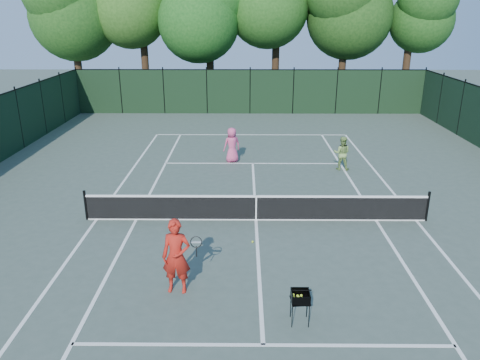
{
  "coord_description": "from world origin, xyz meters",
  "views": [
    {
      "loc": [
        -0.43,
        -14.62,
        6.7
      ],
      "look_at": [
        -0.56,
        1.0,
        1.1
      ],
      "focal_mm": 35.0,
      "sensor_mm": 36.0,
      "label": 1
    }
  ],
  "objects_px": {
    "coach": "(176,256)",
    "player_pink": "(232,145)",
    "ball_hopper": "(300,297)",
    "loose_ball_near_cart": "(302,291)",
    "player_green": "(342,153)",
    "loose_ball_midcourt": "(253,242)"
  },
  "relations": [
    {
      "from": "player_green",
      "to": "ball_hopper",
      "type": "distance_m",
      "value": 11.57
    },
    {
      "from": "coach",
      "to": "player_green",
      "type": "relative_size",
      "value": 1.29
    },
    {
      "from": "player_green",
      "to": "loose_ball_midcourt",
      "type": "xyz_separation_m",
      "value": [
        -4.12,
        -7.22,
        -0.73
      ]
    },
    {
      "from": "player_pink",
      "to": "ball_hopper",
      "type": "relative_size",
      "value": 2.08
    },
    {
      "from": "player_pink",
      "to": "ball_hopper",
      "type": "distance_m",
      "value": 12.39
    },
    {
      "from": "player_green",
      "to": "loose_ball_midcourt",
      "type": "bearing_deg",
      "value": 73.84
    },
    {
      "from": "player_pink",
      "to": "player_green",
      "type": "bearing_deg",
      "value": 144.74
    },
    {
      "from": "coach",
      "to": "ball_hopper",
      "type": "xyz_separation_m",
      "value": [
        2.96,
        -1.27,
        -0.32
      ]
    },
    {
      "from": "player_pink",
      "to": "loose_ball_near_cart",
      "type": "distance_m",
      "value": 11.23
    },
    {
      "from": "player_pink",
      "to": "player_green",
      "type": "relative_size",
      "value": 1.08
    },
    {
      "from": "loose_ball_near_cart",
      "to": "coach",
      "type": "bearing_deg",
      "value": 179.47
    },
    {
      "from": "coach",
      "to": "loose_ball_midcourt",
      "type": "distance_m",
      "value": 3.43
    },
    {
      "from": "loose_ball_near_cart",
      "to": "loose_ball_midcourt",
      "type": "bearing_deg",
      "value": 114.21
    },
    {
      "from": "player_pink",
      "to": "loose_ball_midcourt",
      "type": "relative_size",
      "value": 24.33
    },
    {
      "from": "player_pink",
      "to": "loose_ball_midcourt",
      "type": "height_order",
      "value": "player_pink"
    },
    {
      "from": "loose_ball_near_cart",
      "to": "player_pink",
      "type": "bearing_deg",
      "value": 100.52
    },
    {
      "from": "coach",
      "to": "player_pink",
      "type": "bearing_deg",
      "value": 87.58
    },
    {
      "from": "loose_ball_midcourt",
      "to": "loose_ball_near_cart",
      "type": "bearing_deg",
      "value": -65.79
    },
    {
      "from": "coach",
      "to": "loose_ball_midcourt",
      "type": "height_order",
      "value": "coach"
    },
    {
      "from": "player_green",
      "to": "loose_ball_midcourt",
      "type": "height_order",
      "value": "player_green"
    },
    {
      "from": "coach",
      "to": "ball_hopper",
      "type": "distance_m",
      "value": 3.23
    },
    {
      "from": "player_green",
      "to": "ball_hopper",
      "type": "xyz_separation_m",
      "value": [
        -3.12,
        -11.14,
        -0.1
      ]
    }
  ]
}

